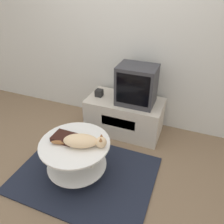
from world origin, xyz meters
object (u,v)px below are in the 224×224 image
object	(u,v)px
tv	(137,85)
dvd_box	(64,137)
cat	(83,141)
speaker	(99,93)

from	to	relation	value
tv	dvd_box	bearing A→B (deg)	-116.54
dvd_box	cat	world-z (taller)	cat
speaker	dvd_box	size ratio (longest dim) A/B	0.40
dvd_box	cat	distance (m)	0.24
tv	speaker	size ratio (longest dim) A/B	5.36
dvd_box	cat	size ratio (longest dim) A/B	0.43
cat	tv	bearing A→B (deg)	58.35
tv	speaker	xyz separation A→B (m)	(-0.53, -0.01, -0.21)
tv	speaker	world-z (taller)	tv
cat	dvd_box	bearing A→B (deg)	158.51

